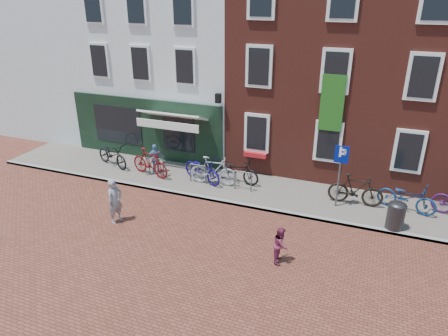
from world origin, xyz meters
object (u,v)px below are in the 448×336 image
at_px(litter_bin, 396,214).
at_px(bicycle_6, 407,197).
at_px(boy, 281,245).
at_px(bicycle_0, 112,155).
at_px(cafe_person, 156,158).
at_px(bicycle_5, 356,190).
at_px(bicycle_3, 214,171).
at_px(woman, 115,201).
at_px(parking_sign, 340,165).
at_px(bicycle_4, 236,170).
at_px(bicycle_2, 202,169).
at_px(bicycle_1, 150,162).

distance_m(litter_bin, bicycle_6, 1.54).
bearing_deg(boy, bicycle_0, 61.19).
distance_m(cafe_person, bicycle_5, 8.53).
relative_size(bicycle_5, bicycle_6, 0.97).
height_order(boy, bicycle_0, bicycle_0).
xyz_separation_m(litter_bin, bicycle_6, (0.37, 1.49, -0.01)).
height_order(litter_bin, boy, litter_bin).
bearing_deg(bicycle_3, woman, 145.60).
bearing_deg(litter_bin, parking_sign, 156.67).
xyz_separation_m(boy, bicycle_3, (-3.87, 4.08, 0.12)).
relative_size(bicycle_4, bicycle_6, 1.00).
bearing_deg(cafe_person, bicycle_3, 137.95).
xyz_separation_m(cafe_person, bicycle_2, (2.29, -0.09, -0.12)).
height_order(woman, bicycle_1, woman).
bearing_deg(bicycle_5, bicycle_4, 85.90).
bearing_deg(cafe_person, litter_bin, 135.23).
height_order(woman, bicycle_0, woman).
bearing_deg(bicycle_0, litter_bin, -74.78).
height_order(bicycle_3, bicycle_5, same).
relative_size(parking_sign, bicycle_3, 1.20).
bearing_deg(cafe_person, bicycle_1, 39.93).
xyz_separation_m(boy, bicycle_5, (1.79, 4.38, 0.12)).
relative_size(bicycle_2, bicycle_5, 1.03).
relative_size(bicycle_0, bicycle_5, 1.03).
bearing_deg(woman, boy, -76.80).
relative_size(litter_bin, bicycle_4, 0.52).
height_order(boy, bicycle_6, bicycle_6).
xyz_separation_m(bicycle_1, bicycle_2, (2.37, 0.28, -0.06)).
relative_size(boy, bicycle_2, 0.56).
distance_m(bicycle_1, bicycle_4, 3.82).
distance_m(woman, bicycle_2, 4.30).
xyz_separation_m(boy, cafe_person, (-6.74, 4.28, 0.18)).
distance_m(litter_bin, woman, 9.66).
height_order(boy, bicycle_2, bicycle_2).
xyz_separation_m(parking_sign, bicycle_1, (-7.97, -0.07, -1.06)).
distance_m(woman, bicycle_3, 4.43).
distance_m(litter_bin, bicycle_1, 10.07).
relative_size(bicycle_0, bicycle_6, 1.00).
xyz_separation_m(bicycle_1, bicycle_6, (10.40, 0.67, -0.06)).
bearing_deg(boy, bicycle_4, 29.87).
relative_size(boy, bicycle_0, 0.56).
relative_size(bicycle_0, bicycle_3, 1.03).
relative_size(cafe_person, bicycle_5, 0.66).
bearing_deg(bicycle_4, litter_bin, -95.01).
distance_m(boy, bicycle_5, 4.74).
height_order(boy, bicycle_5, bicycle_5).
bearing_deg(boy, parking_sign, -19.82).
bearing_deg(bicycle_3, bicycle_6, -91.81).
bearing_deg(bicycle_5, cafe_person, 89.51).
distance_m(cafe_person, bicycle_1, 0.38).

